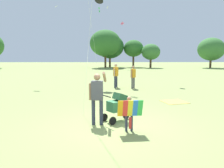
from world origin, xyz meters
TOP-DOWN VIEW (x-y plane):
  - ground_plane at (0.00, 0.00)m, footprint 120.00×120.00m
  - treeline_distant at (-1.67, 31.99)m, footprint 43.55×7.19m
  - child_with_butterfly_kite at (0.47, -0.49)m, footprint 0.77×0.39m
  - person_adult_flyer at (-0.55, 0.22)m, footprint 0.60×0.53m
  - stroller at (0.15, 0.60)m, footprint 1.06×0.89m
  - kite_orange_delta at (-0.89, 10.00)m, footprint 1.10×2.39m
  - person_red_shirt at (1.53, 8.06)m, footprint 0.38×0.43m
  - person_sitting_far at (0.34, 8.53)m, footprint 0.38×0.49m
  - picnic_blanket at (3.13, 3.70)m, footprint 1.37×1.30m

SIDE VIEW (x-z plane):
  - ground_plane at x=0.00m, z-range 0.00..0.00m
  - picnic_blanket at x=3.13m, z-range 0.00..0.02m
  - stroller at x=0.15m, z-range 0.09..1.12m
  - child_with_butterfly_kite at x=0.47m, z-range 0.12..1.21m
  - person_red_shirt at x=1.53m, z-range 0.14..1.73m
  - person_sitting_far at x=0.34m, z-range 0.15..1.86m
  - person_adult_flyer at x=-0.55m, z-range 0.14..1.96m
  - treeline_distant at x=-1.67m, z-range 0.46..7.08m
  - kite_orange_delta at x=-0.89m, z-range 3.00..9.61m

